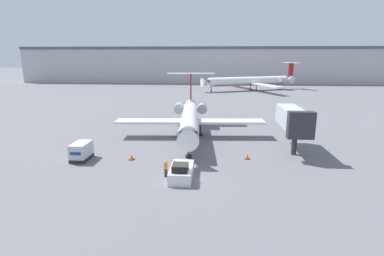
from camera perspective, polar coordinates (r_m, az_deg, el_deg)
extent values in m
plane|color=slate|center=(31.97, -1.41, -9.89)|extent=(600.00, 600.00, 0.00)
cube|color=#B2B2B7|center=(149.29, 3.14, 11.68)|extent=(180.00, 16.00, 15.82)
cube|color=#4C515B|center=(149.26, 3.19, 14.95)|extent=(180.00, 16.80, 1.20)
cylinder|color=silver|center=(46.82, -0.43, 1.71)|extent=(3.94, 20.92, 2.64)
cone|color=silver|center=(35.69, -0.76, -2.07)|extent=(2.77, 2.27, 2.64)
cube|color=black|center=(36.39, -0.73, -1.01)|extent=(2.29, 0.84, 0.44)
cone|color=silver|center=(58.47, -0.22, 4.09)|extent=(2.56, 3.05, 2.38)
cube|color=maroon|center=(47.00, -0.42, 0.68)|extent=(3.55, 18.83, 0.20)
cube|color=silver|center=(48.30, 7.43, 1.24)|extent=(10.69, 3.65, 0.36)
cube|color=silver|center=(48.53, -8.20, 1.27)|extent=(10.69, 3.65, 0.36)
cylinder|color=#ADADB7|center=(55.35, 1.92, 3.89)|extent=(1.96, 3.62, 1.75)
cylinder|color=#ADADB7|center=(55.41, -2.45, 3.90)|extent=(1.96, 3.62, 1.75)
cube|color=maroon|center=(58.54, -0.21, 7.88)|extent=(0.38, 2.21, 5.02)
cube|color=silver|center=(58.35, -0.22, 10.34)|extent=(9.13, 2.36, 0.20)
cylinder|color=black|center=(38.30, -0.67, -4.43)|extent=(0.24, 0.24, 1.79)
cylinder|color=black|center=(38.52, -0.67, -5.42)|extent=(0.80, 0.80, 0.40)
cylinder|color=black|center=(48.97, -2.40, -0.43)|extent=(0.24, 0.24, 1.79)
cylinder|color=black|center=(49.15, -2.39, -1.22)|extent=(0.80, 0.80, 0.40)
cylinder|color=black|center=(48.92, 1.62, -0.44)|extent=(0.24, 0.24, 1.79)
cylinder|color=black|center=(49.09, 1.62, -1.23)|extent=(0.80, 0.80, 0.40)
cube|color=silver|center=(32.26, -2.02, -8.47)|extent=(2.32, 4.78, 1.25)
cube|color=black|center=(30.93, -2.25, -7.53)|extent=(1.62, 1.72, 0.70)
cube|color=black|center=(34.45, -1.61, -7.34)|extent=(2.09, 0.30, 0.75)
cube|color=#232326|center=(40.35, -20.23, -5.36)|extent=(1.90, 3.24, 0.45)
cube|color=#B7BCC6|center=(40.02, -20.36, -3.88)|extent=(1.90, 3.24, 1.73)
cube|color=navy|center=(38.61, -21.35, -4.59)|extent=(1.33, 0.04, 0.36)
cube|color=#232838|center=(32.77, -4.98, -8.49)|extent=(0.32, 0.20, 0.90)
cube|color=orange|center=(32.47, -5.01, -7.18)|extent=(0.40, 0.24, 0.71)
sphere|color=tan|center=(32.31, -5.02, -6.37)|extent=(0.26, 0.26, 0.26)
cube|color=black|center=(38.68, -11.41, -5.89)|extent=(0.70, 0.70, 0.04)
cone|color=orange|center=(38.57, -11.43, -5.39)|extent=(0.50, 0.50, 0.67)
cube|color=black|center=(38.80, 10.48, -5.79)|extent=(0.59, 0.59, 0.04)
cone|color=orange|center=(38.68, 10.50, -5.25)|extent=(0.42, 0.42, 0.72)
cylinder|color=white|center=(115.92, 10.71, 8.76)|extent=(30.99, 16.03, 3.34)
cone|color=white|center=(108.25, 2.55, 8.66)|extent=(3.79, 4.13, 3.34)
cube|color=black|center=(108.61, 3.09, 8.98)|extent=(1.78, 2.88, 0.44)
cone|color=white|center=(125.88, 17.92, 8.71)|extent=(4.57, 4.22, 3.01)
cube|color=maroon|center=(116.01, 10.68, 8.23)|extent=(27.89, 14.42, 0.20)
cube|color=white|center=(108.57, 14.02, 7.89)|extent=(9.40, 16.07, 0.36)
cube|color=white|center=(125.24, 9.10, 8.82)|extent=(9.40, 16.07, 0.36)
cylinder|color=#ADADB7|center=(121.16, 16.98, 8.81)|extent=(3.55, 3.03, 2.00)
cylinder|color=#ADADB7|center=(125.33, 15.58, 9.04)|extent=(3.55, 3.03, 2.00)
cube|color=maroon|center=(126.09, 18.33, 10.59)|extent=(2.11, 1.10, 5.00)
cube|color=white|center=(126.02, 18.41, 11.72)|extent=(5.26, 8.97, 0.20)
cylinder|color=black|center=(109.39, 3.68, 7.33)|extent=(0.24, 0.24, 1.85)
cylinder|color=black|center=(109.47, 3.68, 6.95)|extent=(0.80, 0.80, 0.40)
cylinder|color=black|center=(119.13, 11.06, 7.62)|extent=(0.24, 0.24, 1.85)
cylinder|color=black|center=(119.21, 11.05, 7.27)|extent=(0.80, 0.80, 0.40)
cylinder|color=black|center=(115.43, 12.15, 7.38)|extent=(0.24, 0.24, 1.85)
cylinder|color=black|center=(115.51, 12.14, 7.03)|extent=(0.80, 0.80, 0.40)
cylinder|color=#2D2D33|center=(41.65, 18.90, -2.69)|extent=(0.70, 0.70, 3.20)
cube|color=#B2B7BC|center=(43.31, 18.39, 1.91)|extent=(2.60, 8.26, 2.60)
cube|color=#2D2D33|center=(38.85, 20.04, 0.51)|extent=(3.20, 1.20, 3.38)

